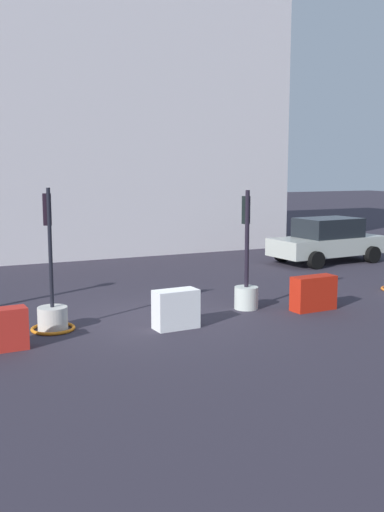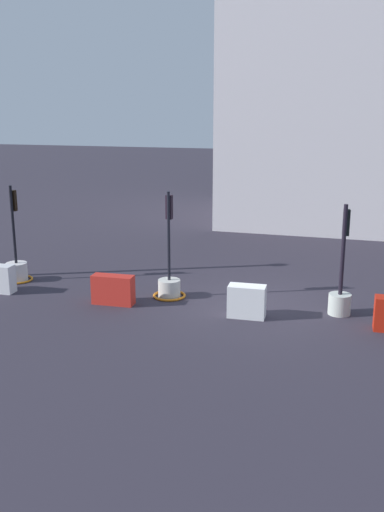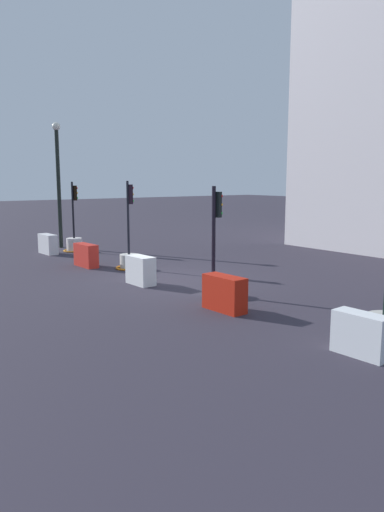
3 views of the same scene
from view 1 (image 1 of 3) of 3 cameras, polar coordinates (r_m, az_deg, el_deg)
ground_plane at (r=13.89m, az=-3.50°, el=-5.94°), size 120.00×120.00×0.00m
traffic_light_1 at (r=13.05m, az=-13.36°, el=-5.07°), size 0.95×0.95×3.06m
traffic_light_2 at (r=14.65m, az=5.27°, el=-2.76°), size 0.59×0.59×2.94m
construction_barrier_2 at (r=12.85m, az=-1.57°, el=-5.16°), size 0.99×0.51×0.85m
construction_barrier_3 at (r=14.78m, az=11.66°, el=-3.54°), size 1.15×0.49×0.85m
car_silver_hatchback at (r=22.35m, az=12.96°, el=1.49°), size 4.49×2.39×1.65m
building_main_facade at (r=27.41m, az=-8.12°, el=14.65°), size 13.91×9.10×12.85m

